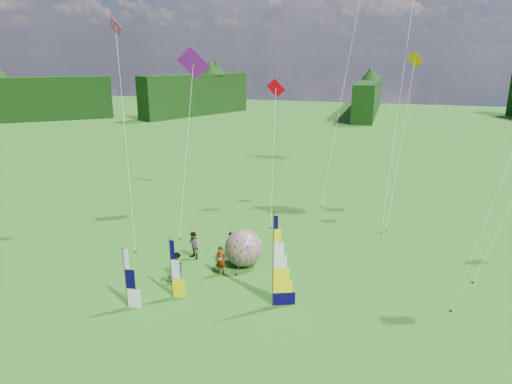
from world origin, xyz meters
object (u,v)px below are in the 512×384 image
(camp_chair, at_px, (175,275))
(bol_inflatable, at_px, (244,248))
(side_banner_far, at_px, (126,279))
(spectator_d, at_px, (231,243))
(spectator_a, at_px, (221,261))
(spectator_c, at_px, (177,265))
(spectator_b, at_px, (194,246))
(feather_banner_main, at_px, (273,262))
(side_banner_left, at_px, (171,269))
(kite_whale, at_px, (403,70))

(camp_chair, bearing_deg, bol_inflatable, 50.96)
(side_banner_far, height_order, spectator_d, side_banner_far)
(bol_inflatable, relative_size, spectator_a, 1.31)
(spectator_c, height_order, camp_chair, spectator_c)
(spectator_b, bearing_deg, spectator_d, 70.47)
(bol_inflatable, distance_m, camp_chair, 4.49)
(feather_banner_main, distance_m, bol_inflatable, 5.18)
(side_banner_left, bearing_deg, camp_chair, 107.05)
(bol_inflatable, distance_m, kite_whale, 19.27)
(feather_banner_main, relative_size, side_banner_left, 1.50)
(spectator_c, height_order, kite_whale, kite_whale)
(side_banner_left, height_order, kite_whale, kite_whale)
(kite_whale, bearing_deg, bol_inflatable, -134.75)
(spectator_c, xyz_separation_m, spectator_d, (1.95, 3.85, 0.00))
(camp_chair, height_order, kite_whale, kite_whale)
(side_banner_left, xyz_separation_m, side_banner_far, (-1.73, -1.61, -0.03))
(spectator_b, height_order, spectator_d, spectator_b)
(side_banner_left, relative_size, camp_chair, 3.37)
(feather_banner_main, height_order, bol_inflatable, feather_banner_main)
(spectator_b, height_order, kite_whale, kite_whale)
(side_banner_far, distance_m, spectator_b, 6.44)
(spectator_a, bearing_deg, camp_chair, -146.96)
(spectator_a, bearing_deg, kite_whale, 53.33)
(spectator_c, distance_m, kite_whale, 22.87)
(feather_banner_main, relative_size, spectator_d, 3.27)
(spectator_c, bearing_deg, spectator_a, -62.81)
(bol_inflatable, height_order, kite_whale, kite_whale)
(spectator_c, bearing_deg, side_banner_left, -154.69)
(side_banner_far, relative_size, bol_inflatable, 1.41)
(spectator_c, xyz_separation_m, camp_chair, (0.25, -0.74, -0.26))
(spectator_a, bearing_deg, side_banner_far, -129.91)
(bol_inflatable, bearing_deg, side_banner_left, -117.31)
(side_banner_left, relative_size, spectator_a, 1.87)
(kite_whale, bearing_deg, spectator_a, -134.56)
(spectator_b, xyz_separation_m, spectator_d, (2.01, 1.35, -0.14))
(spectator_d, bearing_deg, camp_chair, 112.79)
(spectator_b, height_order, spectator_c, spectator_b)
(camp_chair, relative_size, kite_whale, 0.04)
(side_banner_far, bearing_deg, spectator_a, 49.75)
(feather_banner_main, bearing_deg, kite_whale, 50.76)
(spectator_b, relative_size, spectator_d, 1.19)
(bol_inflatable, bearing_deg, side_banner_far, -123.29)
(feather_banner_main, height_order, spectator_c, feather_banner_main)
(spectator_c, distance_m, camp_chair, 0.82)
(side_banner_left, xyz_separation_m, spectator_d, (1.14, 6.08, -0.89))
(spectator_a, xyz_separation_m, camp_chair, (-2.13, -1.69, -0.39))
(side_banner_far, xyz_separation_m, camp_chair, (1.16, 3.11, -1.13))
(bol_inflatable, relative_size, spectator_c, 1.53)
(spectator_a, distance_m, spectator_b, 2.88)
(feather_banner_main, relative_size, spectator_c, 3.29)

